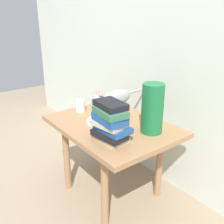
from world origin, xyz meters
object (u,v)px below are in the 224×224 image
(bread_roll, at_px, (99,117))
(plate, at_px, (100,121))
(candle_jar, at_px, (80,106))
(tv_remote, at_px, (98,107))
(cat, at_px, (113,99))
(book_stack, at_px, (110,122))
(green_vase, at_px, (152,108))
(side_table, at_px, (112,133))

(bread_roll, bearing_deg, plate, 90.30)
(candle_jar, relative_size, tv_remote, 0.57)
(candle_jar, bearing_deg, cat, 24.13)
(bread_roll, xyz_separation_m, tv_remote, (-0.23, 0.16, -0.03))
(book_stack, height_order, green_vase, green_vase)
(cat, xyz_separation_m, tv_remote, (-0.22, 0.03, -0.12))
(book_stack, relative_size, candle_jar, 2.66)
(bread_roll, height_order, cat, cat)
(green_vase, height_order, candle_jar, green_vase)
(side_table, bearing_deg, cat, 139.94)
(bread_roll, xyz_separation_m, cat, (-0.01, 0.12, 0.09))
(plate, relative_size, cat, 0.39)
(book_stack, xyz_separation_m, tv_remote, (-0.48, 0.25, -0.10))
(plate, height_order, bread_roll, bread_roll)
(candle_jar, bearing_deg, side_table, 8.21)
(plate, distance_m, green_vase, 0.37)
(side_table, relative_size, cat, 1.71)
(book_stack, xyz_separation_m, green_vase, (0.05, 0.27, 0.04))
(side_table, relative_size, plate, 4.39)
(plate, distance_m, tv_remote, 0.27)
(book_stack, distance_m, tv_remote, 0.55)
(bread_roll, bearing_deg, side_table, 45.10)
(book_stack, bearing_deg, tv_remote, 152.52)
(cat, bearing_deg, book_stack, -39.79)
(book_stack, relative_size, tv_remote, 1.50)
(side_table, xyz_separation_m, book_stack, (0.19, -0.15, 0.18))
(candle_jar, bearing_deg, book_stack, -12.22)
(side_table, height_order, cat, cat)
(plate, xyz_separation_m, green_vase, (0.30, 0.16, 0.14))
(candle_jar, bearing_deg, bread_roll, -3.52)
(cat, distance_m, tv_remote, 0.25)
(book_stack, bearing_deg, candle_jar, 167.78)
(bread_roll, relative_size, green_vase, 0.27)
(cat, height_order, candle_jar, cat)
(book_stack, height_order, candle_jar, book_stack)
(green_vase, relative_size, candle_jar, 3.48)
(bread_roll, relative_size, cat, 0.17)
(tv_remote, bearing_deg, candle_jar, -71.44)
(cat, xyz_separation_m, candle_jar, (-0.24, -0.11, -0.09))
(plate, bearing_deg, green_vase, 28.28)
(cat, distance_m, book_stack, 0.34)
(book_stack, bearing_deg, cat, 140.21)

